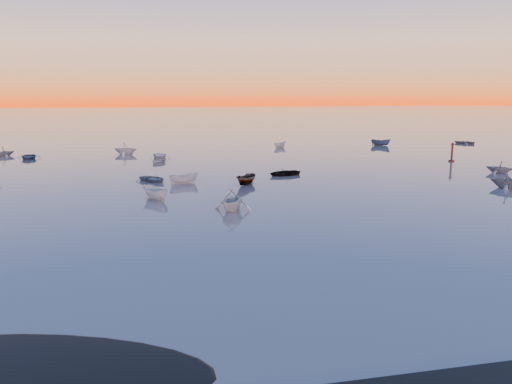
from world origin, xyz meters
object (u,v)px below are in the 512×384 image
object	(u,v)px
boat_near_center	(184,183)
boat_near_right	(499,173)
channel_marker	(452,153)
boat_near_left	(153,181)

from	to	relation	value
boat_near_center	boat_near_right	xyz separation A→B (m)	(41.49, -0.95, 0.00)
channel_marker	boat_near_left	bearing A→B (deg)	-169.11
channel_marker	boat_near_right	bearing A→B (deg)	-93.51
boat_near_center	boat_near_right	size ratio (longest dim) A/B	1.03
boat_near_right	channel_marker	bearing A→B (deg)	-132.75
boat_near_right	channel_marker	distance (m)	11.98
boat_near_right	channel_marker	size ratio (longest dim) A/B	1.10
boat_near_center	boat_near_right	world-z (taller)	boat_near_center
channel_marker	boat_near_center	bearing A→B (deg)	-165.47
boat_near_left	channel_marker	distance (m)	46.62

